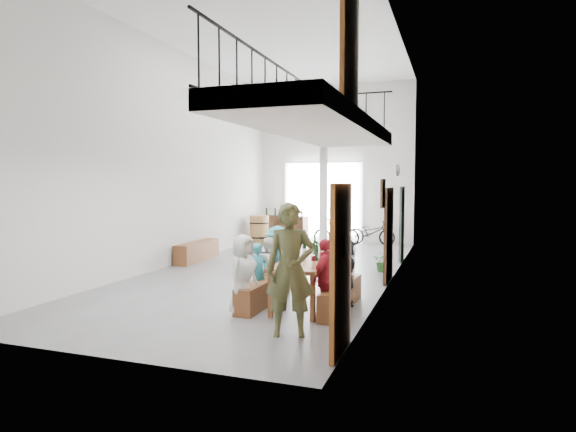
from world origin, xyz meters
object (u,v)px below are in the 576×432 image
at_px(side_bench, 197,251).
at_px(bicycle_near, 371,232).
at_px(tasting_table, 306,265).
at_px(host_standing, 290,270).
at_px(serving_counter, 284,228).
at_px(bench_inner, 264,291).
at_px(oak_barrel, 259,230).

relative_size(side_bench, bicycle_near, 1.14).
xyz_separation_m(tasting_table, host_standing, (0.25, -1.56, 0.21)).
bearing_deg(side_bench, serving_counter, 81.35).
relative_size(bench_inner, host_standing, 1.03).
relative_size(tasting_table, oak_barrel, 2.02).
height_order(serving_counter, bicycle_near, serving_counter).
bearing_deg(serving_counter, bicycle_near, 6.21).
height_order(tasting_table, host_standing, host_standing).
xyz_separation_m(side_bench, oak_barrel, (0.24, 3.80, 0.23)).
xyz_separation_m(tasting_table, side_bench, (-4.14, 3.62, -0.45)).
distance_m(serving_counter, host_standing, 10.76).
xyz_separation_m(bench_inner, bicycle_near, (0.49, 8.53, 0.21)).
bearing_deg(tasting_table, host_standing, -82.69).
distance_m(tasting_table, bicycle_near, 8.47).
bearing_deg(host_standing, bench_inner, 105.03).
xyz_separation_m(serving_counter, host_standing, (3.64, -10.11, 0.47)).
xyz_separation_m(bench_inner, oak_barrel, (-3.17, 7.49, 0.27)).
distance_m(tasting_table, host_standing, 1.59).
bearing_deg(serving_counter, oak_barrel, -106.38).
relative_size(tasting_table, host_standing, 1.08).
xyz_separation_m(host_standing, bicycle_near, (-0.49, 10.02, -0.49)).
bearing_deg(bicycle_near, oak_barrel, 110.72).
xyz_separation_m(side_bench, bicycle_near, (3.90, 4.84, 0.17)).
relative_size(bench_inner, oak_barrel, 1.92).
bearing_deg(host_standing, tasting_table, 80.81).
distance_m(side_bench, oak_barrel, 3.81).
xyz_separation_m(side_bench, serving_counter, (0.75, 4.93, 0.20)).
xyz_separation_m(serving_counter, bicycle_near, (3.15, -0.09, -0.03)).
height_order(oak_barrel, bicycle_near, oak_barrel).
bearing_deg(bicycle_near, serving_counter, 93.17).
distance_m(tasting_table, side_bench, 5.52).
height_order(side_bench, bicycle_near, bicycle_near).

